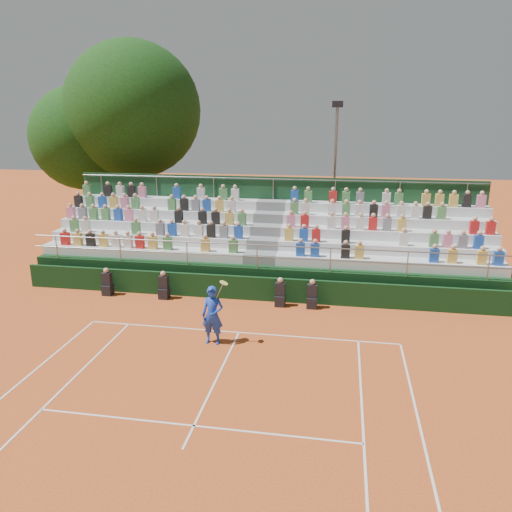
% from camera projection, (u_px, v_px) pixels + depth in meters
% --- Properties ---
extents(ground, '(90.00, 90.00, 0.00)m').
position_uv_depth(ground, '(239.00, 333.00, 17.48)').
color(ground, '#C75421').
rests_on(ground, ground).
extents(courtside_wall, '(20.00, 0.15, 1.00)m').
position_uv_depth(courtside_wall, '(255.00, 289.00, 20.37)').
color(courtside_wall, black).
rests_on(courtside_wall, ground).
extents(line_officials, '(8.99, 0.40, 1.19)m').
position_uv_depth(line_officials, '(213.00, 290.00, 20.22)').
color(line_officials, black).
rests_on(line_officials, ground).
extents(grandstand, '(20.00, 5.20, 4.40)m').
position_uv_depth(grandstand, '(266.00, 253.00, 23.27)').
color(grandstand, black).
rests_on(grandstand, ground).
extents(tennis_player, '(0.90, 0.51, 2.22)m').
position_uv_depth(tennis_player, '(213.00, 315.00, 16.43)').
color(tennis_player, '#193FBD').
rests_on(tennis_player, ground).
extents(tree_west, '(6.25, 6.25, 9.05)m').
position_uv_depth(tree_west, '(83.00, 138.00, 30.34)').
color(tree_west, '#382714').
rests_on(tree_west, ground).
extents(tree_east, '(7.90, 7.90, 11.50)m').
position_uv_depth(tree_east, '(133.00, 110.00, 29.27)').
color(tree_east, '#382714').
rests_on(tree_east, ground).
extents(floodlight_mast, '(0.60, 0.25, 8.02)m').
position_uv_depth(floodlight_mast, '(335.00, 163.00, 28.17)').
color(floodlight_mast, gray).
rests_on(floodlight_mast, ground).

